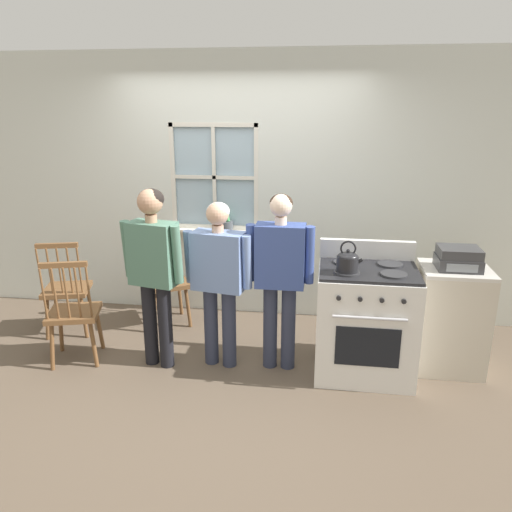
% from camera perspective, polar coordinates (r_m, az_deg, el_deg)
% --- Properties ---
extents(ground_plane, '(16.00, 16.00, 0.00)m').
position_cam_1_polar(ground_plane, '(4.33, -4.82, -13.38)').
color(ground_plane, brown).
extents(wall_back, '(6.40, 0.16, 2.70)m').
position_cam_1_polar(wall_back, '(5.18, -1.60, 7.63)').
color(wall_back, silver).
rests_on(wall_back, ground_plane).
extents(chair_by_window, '(0.57, 0.56, 0.96)m').
position_cam_1_polar(chair_by_window, '(5.17, -10.23, -2.98)').
color(chair_by_window, brown).
rests_on(chair_by_window, ground_plane).
extents(chair_near_wall, '(0.51, 0.50, 0.96)m').
position_cam_1_polar(chair_near_wall, '(5.22, -20.85, -3.68)').
color(chair_near_wall, brown).
rests_on(chair_near_wall, ground_plane).
extents(chair_center_cluster, '(0.51, 0.50, 0.96)m').
position_cam_1_polar(chair_center_cluster, '(4.63, -20.15, -6.24)').
color(chair_center_cluster, brown).
rests_on(chair_center_cluster, ground_plane).
extents(person_elderly_left, '(0.55, 0.29, 1.55)m').
position_cam_1_polar(person_elderly_left, '(4.19, -11.61, -0.66)').
color(person_elderly_left, black).
rests_on(person_elderly_left, ground_plane).
extents(person_teen_center, '(0.60, 0.28, 1.43)m').
position_cam_1_polar(person_teen_center, '(4.15, -4.28, -1.70)').
color(person_teen_center, '#2D3347').
rests_on(person_teen_center, ground_plane).
extents(person_adult_right, '(0.55, 0.21, 1.51)m').
position_cam_1_polar(person_adult_right, '(4.09, 2.77, -1.38)').
color(person_adult_right, '#2D3347').
rests_on(person_adult_right, ground_plane).
extents(stove, '(0.79, 0.68, 1.08)m').
position_cam_1_polar(stove, '(4.25, 12.38, -7.22)').
color(stove, white).
rests_on(stove, ground_plane).
extents(kettle, '(0.21, 0.17, 0.25)m').
position_cam_1_polar(kettle, '(3.92, 10.43, -0.55)').
color(kettle, black).
rests_on(kettle, stove).
extents(potted_plant, '(0.16, 0.16, 0.27)m').
position_cam_1_polar(potted_plant, '(5.19, -3.54, 3.81)').
color(potted_plant, '#42474C').
rests_on(potted_plant, wall_back).
extents(side_counter, '(0.55, 0.50, 0.90)m').
position_cam_1_polar(side_counter, '(4.56, 21.32, -6.66)').
color(side_counter, beige).
rests_on(side_counter, ground_plane).
extents(stereo, '(0.34, 0.29, 0.18)m').
position_cam_1_polar(stereo, '(4.36, 22.13, -0.26)').
color(stereo, '#38383A').
rests_on(stereo, side_counter).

